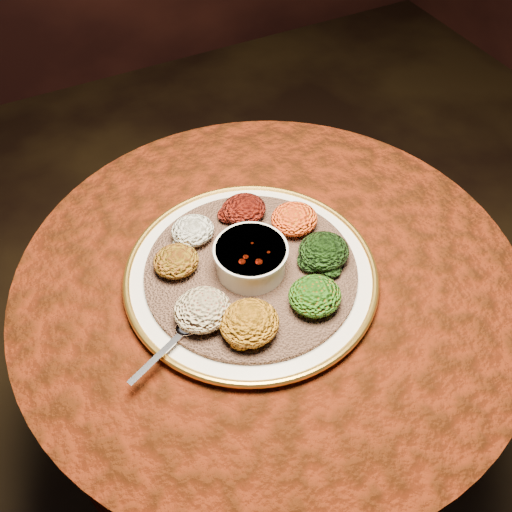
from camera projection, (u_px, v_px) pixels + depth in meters
name	position (u px, v px, depth m)	size (l,w,h in m)	color
table	(269.00, 328.00, 1.20)	(0.96, 0.96, 0.73)	black
platter	(251.00, 274.00, 1.05)	(0.48, 0.48, 0.02)	silver
injera	(251.00, 270.00, 1.04)	(0.39, 0.39, 0.01)	brown
stew_bowl	(251.00, 257.00, 1.02)	(0.13, 0.13, 0.06)	silver
spoon	(185.00, 330.00, 0.95)	(0.15, 0.08, 0.01)	silver
portion_ayib	(193.00, 231.00, 1.08)	(0.08, 0.08, 0.04)	white
portion_kitfo	(244.00, 209.00, 1.11)	(0.09, 0.08, 0.04)	black
portion_tikil	(294.00, 219.00, 1.09)	(0.09, 0.09, 0.04)	#C99610
portion_gomen	(324.00, 251.00, 1.04)	(0.09, 0.09, 0.05)	black
portion_mixveg	(315.00, 296.00, 0.97)	(0.09, 0.09, 0.04)	#AF470B
portion_kik	(249.00, 323.00, 0.93)	(0.10, 0.10, 0.05)	#BE6B10
portion_timatim	(202.00, 310.00, 0.95)	(0.10, 0.09, 0.05)	maroon
portion_shiro	(176.00, 261.00, 1.03)	(0.08, 0.08, 0.04)	#825D0F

